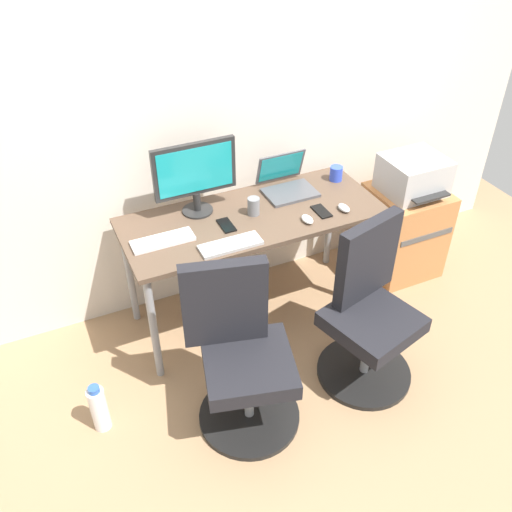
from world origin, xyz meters
TOP-DOWN VIEW (x-y plane):
  - ground_plane at (0.00, 0.00)m, footprint 5.28×5.28m
  - back_wall at (0.00, 0.39)m, footprint 4.40×0.04m
  - desk at (0.00, 0.00)m, footprint 1.52×0.62m
  - office_chair_left at (-0.38, -0.69)m, footprint 0.54×0.54m
  - office_chair_right at (0.38, -0.69)m, footprint 0.54×0.54m
  - side_cabinet at (1.15, 0.00)m, footprint 0.46×0.48m
  - printer at (1.15, 0.00)m, footprint 0.38×0.40m
  - water_bottle_on_floor at (-1.09, -0.48)m, footprint 0.09×0.09m
  - desktop_monitor at (-0.27, 0.17)m, footprint 0.48×0.18m
  - open_laptop at (0.31, 0.17)m, footprint 0.31×0.28m
  - keyboard_by_monitor at (-0.23, -0.23)m, footprint 0.34×0.12m
  - keyboard_by_laptop at (-0.55, -0.04)m, footprint 0.34×0.12m
  - mouse_by_monitor at (0.51, -0.18)m, footprint 0.06×0.10m
  - mouse_by_laptop at (0.25, -0.19)m, footprint 0.06×0.10m
  - coffee_mug at (0.65, 0.15)m, footprint 0.08×0.08m
  - pen_cup at (0.01, 0.01)m, footprint 0.07×0.07m
  - phone_near_monitor at (0.38, -0.14)m, footprint 0.07×0.14m
  - phone_near_laptop at (-0.18, -0.04)m, footprint 0.07×0.14m

SIDE VIEW (x-z plane):
  - ground_plane at x=0.00m, z-range 0.00..0.00m
  - water_bottle_on_floor at x=-1.09m, z-range -0.01..0.30m
  - side_cabinet at x=1.15m, z-range 0.00..0.63m
  - office_chair_left at x=-0.38m, z-range -0.05..0.89m
  - office_chair_right at x=0.38m, z-range -0.05..0.89m
  - desk at x=0.00m, z-range 0.30..1.05m
  - printer at x=1.15m, z-range 0.63..0.87m
  - phone_near_monitor at x=0.38m, z-range 0.75..0.76m
  - phone_near_laptop at x=-0.18m, z-range 0.75..0.76m
  - keyboard_by_monitor at x=-0.23m, z-range 0.75..0.77m
  - keyboard_by_laptop at x=-0.55m, z-range 0.75..0.77m
  - mouse_by_monitor at x=0.51m, z-range 0.75..0.79m
  - mouse_by_laptop at x=0.25m, z-range 0.75..0.79m
  - coffee_mug at x=0.65m, z-range 0.75..0.85m
  - pen_cup at x=0.01m, z-range 0.75..0.86m
  - open_laptop at x=0.31m, z-range 0.70..0.92m
  - desktop_monitor at x=-0.27m, z-range 0.79..1.22m
  - back_wall at x=0.00m, z-range 0.00..2.60m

